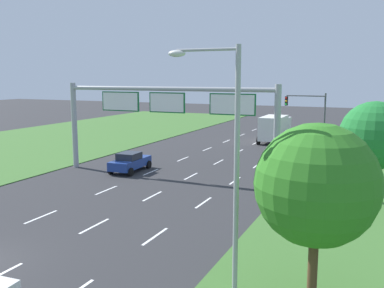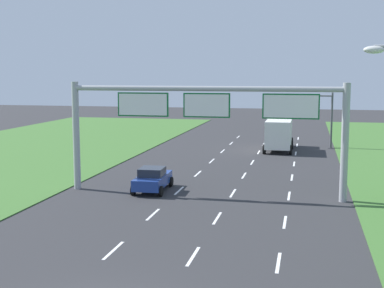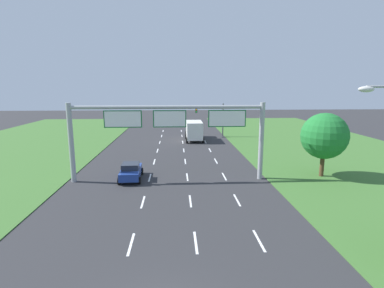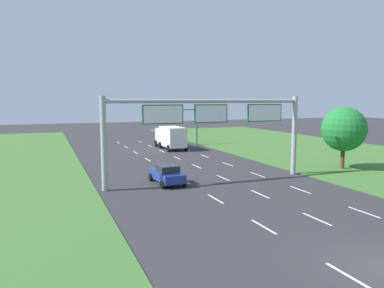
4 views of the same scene
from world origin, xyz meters
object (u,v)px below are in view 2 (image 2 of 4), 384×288
object	(u,v)px
sign_gantry	(206,116)
car_near_red	(153,179)
box_truck	(279,133)
traffic_light_mast	(312,109)

from	to	relation	value
sign_gantry	car_near_red	bearing A→B (deg)	172.39
box_truck	traffic_light_mast	world-z (taller)	traffic_light_mast
car_near_red	traffic_light_mast	distance (m)	25.48
box_truck	sign_gantry	bearing A→B (deg)	-99.40
sign_gantry	traffic_light_mast	world-z (taller)	sign_gantry
car_near_red	box_truck	world-z (taller)	box_truck
car_near_red	box_truck	xyz separation A→B (m)	(6.98, 20.26, 0.89)
box_truck	traffic_light_mast	size ratio (longest dim) A/B	1.29
car_near_red	traffic_light_mast	xyz separation A→B (m)	(10.12, 23.18, 3.10)
sign_gantry	traffic_light_mast	xyz separation A→B (m)	(6.53, 23.66, -1.10)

